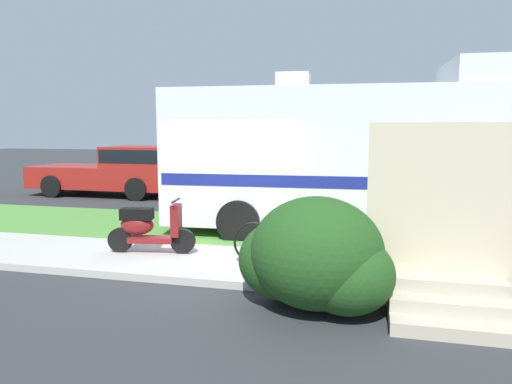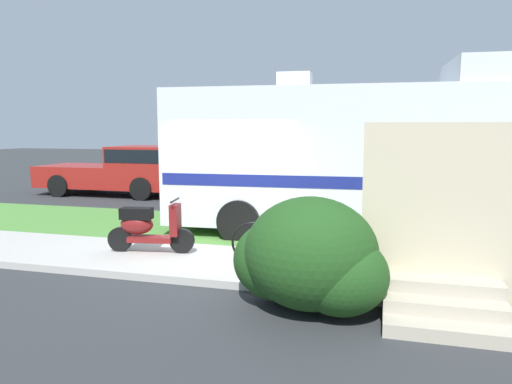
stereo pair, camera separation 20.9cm
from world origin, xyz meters
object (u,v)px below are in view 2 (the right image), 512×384
object	(u,v)px
motorhome_rv	(352,156)
bottle_green	(477,267)
scooter	(147,227)
bicycle	(285,241)
pickup_truck_near	(127,169)

from	to	relation	value
motorhome_rv	bottle_green	bearing A→B (deg)	-51.70
scooter	bicycle	distance (m)	2.54
motorhome_rv	bottle_green	size ratio (longest dim) A/B	31.73
scooter	pickup_truck_near	bearing A→B (deg)	122.53
motorhome_rv	scooter	xyz separation A→B (m)	(-3.39, -2.80, -1.16)
motorhome_rv	bicycle	bearing A→B (deg)	-106.35
motorhome_rv	pickup_truck_near	size ratio (longest dim) A/B	1.45
motorhome_rv	pickup_truck_near	world-z (taller)	motorhome_rv
bicycle	bottle_green	xyz separation A→B (m)	(2.95, 0.26, -0.28)
bicycle	motorhome_rv	bearing A→B (deg)	73.65
scooter	bottle_green	world-z (taller)	scooter
motorhome_rv	pickup_truck_near	bearing A→B (deg)	150.93
bicycle	pickup_truck_near	world-z (taller)	pickup_truck_near
scooter	bicycle	world-z (taller)	scooter
motorhome_rv	bicycle	xyz separation A→B (m)	(-0.85, -2.91, -1.23)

